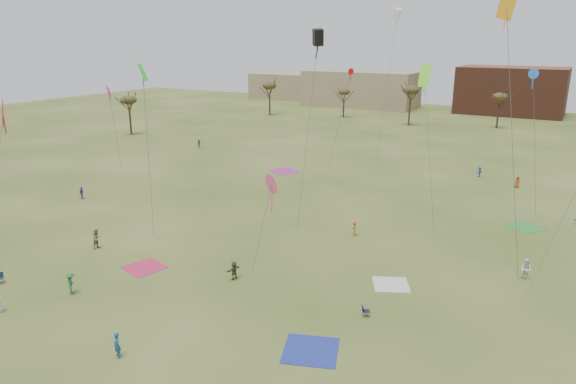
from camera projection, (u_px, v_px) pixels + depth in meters
The scene contains 23 objects.
ground at pixel (209, 301), 39.01m from camera, with size 260.00×260.00×0.00m, color #3B5019.
flyer_near_center at pixel (71, 283), 39.94m from camera, with size 1.11×0.64×1.73m, color #246E41.
flyer_near_right at pixel (117, 345), 31.92m from camera, with size 0.62×0.41×1.70m, color #1E578A.
spectator_fore_b at pixel (97, 239), 48.59m from camera, with size 0.93×0.72×1.90m, color #877356.
spectator_fore_c at pixel (234, 270), 42.37m from camera, with size 1.45×0.46×1.56m, color brown.
flyer_mid_b at pixel (354, 228), 51.85m from camera, with size 1.01×0.58×1.57m, color #AF6820.
spectator_mid_d at pixel (82, 193), 63.70m from camera, with size 0.92×0.38×1.57m, color purple.
spectator_mid_e at pixel (526, 269), 42.23m from camera, with size 0.89×0.69×1.83m, color white.
flyer_far_a at pixel (199, 143), 93.76m from camera, with size 1.36×0.43×1.47m, color #287943.
flyer_far_b at pixel (517, 182), 68.48m from camera, with size 0.75×0.49×1.54m, color #AC4E1D.
flyer_far_c at pixel (479, 172), 73.90m from camera, with size 0.95×0.55×1.48m, color #223F9E.
blanket_red at pixel (145, 267), 44.72m from camera, with size 3.02×3.02×0.03m, color #D32A54.
blanket_blue at pixel (311, 351), 32.82m from camera, with size 3.42×3.42×0.03m, color #2534A0.
blanket_cream at pixel (391, 285), 41.61m from camera, with size 2.78×2.78×0.03m, color silver.
blanket_plum at pixel (284, 171), 77.19m from camera, with size 3.87×3.87×0.03m, color #A9348E.
blanket_olive at pixel (525, 227), 54.23m from camera, with size 3.04×3.04×0.03m, color green.
camp_chair_left at pixel (0, 280), 41.80m from camera, with size 0.74×0.73×0.87m.
camp_chair_center at pixel (366, 313), 36.80m from camera, with size 0.74×0.73×0.87m.
kites_aloft at pixel (357, 52), 56.44m from camera, with size 62.02×57.82×22.45m.
tree_line at pixel (442, 100), 104.08m from camera, with size 117.44×49.32×8.91m.
building_tan at pixel (360, 89), 149.86m from camera, with size 32.00×14.00×10.00m, color #937F60.
building_brick at pixel (511, 91), 134.60m from camera, with size 26.00×16.00×12.00m, color brown.
building_tan_west at pixel (284, 86), 170.30m from camera, with size 20.00×12.00×8.00m, color #937F60.
Camera 1 is at (22.66, -27.39, 19.02)m, focal length 32.27 mm.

